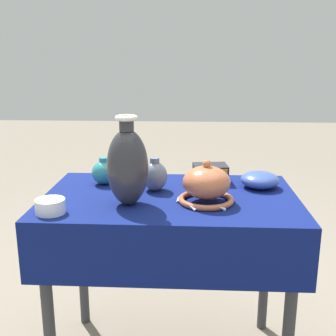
{
  "coord_description": "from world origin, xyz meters",
  "views": [
    {
      "loc": [
        0.08,
        -1.57,
        1.28
      ],
      "look_at": [
        -0.01,
        -0.06,
        0.88
      ],
      "focal_mm": 45.0,
      "sensor_mm": 36.0,
      "label": 1
    }
  ],
  "objects_px": {
    "mosaic_tile_box": "(210,174)",
    "vase_tall_bulbous": "(128,166)",
    "bowl_shallow_cobalt": "(260,180)",
    "pot_squat_porcelain": "(50,206)",
    "jar_round_slate": "(155,176)",
    "jar_round_teal": "(104,172)",
    "vase_dome_bell": "(206,186)"
  },
  "relations": [
    {
      "from": "pot_squat_porcelain",
      "to": "jar_round_teal",
      "type": "bearing_deg",
      "value": 71.5
    },
    {
      "from": "vase_tall_bulbous",
      "to": "mosaic_tile_box",
      "type": "height_order",
      "value": "vase_tall_bulbous"
    },
    {
      "from": "vase_tall_bulbous",
      "to": "bowl_shallow_cobalt",
      "type": "xyz_separation_m",
      "value": [
        0.51,
        0.23,
        -0.11
      ]
    },
    {
      "from": "vase_tall_bulbous",
      "to": "mosaic_tile_box",
      "type": "xyz_separation_m",
      "value": [
        0.31,
        0.3,
        -0.11
      ]
    },
    {
      "from": "mosaic_tile_box",
      "to": "bowl_shallow_cobalt",
      "type": "xyz_separation_m",
      "value": [
        0.2,
        -0.06,
        -0.01
      ]
    },
    {
      "from": "jar_round_teal",
      "to": "pot_squat_porcelain",
      "type": "height_order",
      "value": "jar_round_teal"
    },
    {
      "from": "vase_dome_bell",
      "to": "jar_round_teal",
      "type": "distance_m",
      "value": 0.48
    },
    {
      "from": "bowl_shallow_cobalt",
      "to": "jar_round_slate",
      "type": "distance_m",
      "value": 0.44
    },
    {
      "from": "pot_squat_porcelain",
      "to": "jar_round_slate",
      "type": "relative_size",
      "value": 0.76
    },
    {
      "from": "bowl_shallow_cobalt",
      "to": "pot_squat_porcelain",
      "type": "height_order",
      "value": "bowl_shallow_cobalt"
    },
    {
      "from": "vase_tall_bulbous",
      "to": "pot_squat_porcelain",
      "type": "relative_size",
      "value": 3.16
    },
    {
      "from": "vase_tall_bulbous",
      "to": "vase_dome_bell",
      "type": "xyz_separation_m",
      "value": [
        0.29,
        0.04,
        -0.08
      ]
    },
    {
      "from": "mosaic_tile_box",
      "to": "vase_tall_bulbous",
      "type": "bearing_deg",
      "value": -143.3
    },
    {
      "from": "vase_tall_bulbous",
      "to": "jar_round_slate",
      "type": "xyz_separation_m",
      "value": [
        0.08,
        0.17,
        -0.08
      ]
    },
    {
      "from": "mosaic_tile_box",
      "to": "pot_squat_porcelain",
      "type": "relative_size",
      "value": 1.49
    },
    {
      "from": "vase_tall_bulbous",
      "to": "jar_round_slate",
      "type": "height_order",
      "value": "vase_tall_bulbous"
    },
    {
      "from": "vase_dome_bell",
      "to": "jar_round_slate",
      "type": "distance_m",
      "value": 0.25
    },
    {
      "from": "vase_tall_bulbous",
      "to": "mosaic_tile_box",
      "type": "distance_m",
      "value": 0.44
    },
    {
      "from": "vase_dome_bell",
      "to": "jar_round_teal",
      "type": "relative_size",
      "value": 1.9
    },
    {
      "from": "vase_tall_bulbous",
      "to": "vase_dome_bell",
      "type": "relative_size",
      "value": 1.49
    },
    {
      "from": "bowl_shallow_cobalt",
      "to": "pot_squat_porcelain",
      "type": "xyz_separation_m",
      "value": [
        -0.77,
        -0.34,
        -0.01
      ]
    },
    {
      "from": "bowl_shallow_cobalt",
      "to": "vase_tall_bulbous",
      "type": "bearing_deg",
      "value": -155.76
    },
    {
      "from": "mosaic_tile_box",
      "to": "jar_round_slate",
      "type": "height_order",
      "value": "jar_round_slate"
    },
    {
      "from": "bowl_shallow_cobalt",
      "to": "pot_squat_porcelain",
      "type": "distance_m",
      "value": 0.84
    },
    {
      "from": "jar_round_slate",
      "to": "mosaic_tile_box",
      "type": "bearing_deg",
      "value": 28.02
    },
    {
      "from": "pot_squat_porcelain",
      "to": "jar_round_slate",
      "type": "height_order",
      "value": "jar_round_slate"
    },
    {
      "from": "jar_round_teal",
      "to": "pot_squat_porcelain",
      "type": "relative_size",
      "value": 1.12
    },
    {
      "from": "vase_tall_bulbous",
      "to": "vase_dome_bell",
      "type": "height_order",
      "value": "vase_tall_bulbous"
    },
    {
      "from": "mosaic_tile_box",
      "to": "bowl_shallow_cobalt",
      "type": "relative_size",
      "value": 0.98
    },
    {
      "from": "vase_tall_bulbous",
      "to": "mosaic_tile_box",
      "type": "relative_size",
      "value": 2.13
    },
    {
      "from": "mosaic_tile_box",
      "to": "jar_round_teal",
      "type": "relative_size",
      "value": 1.33
    },
    {
      "from": "vase_tall_bulbous",
      "to": "bowl_shallow_cobalt",
      "type": "bearing_deg",
      "value": 24.24
    }
  ]
}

